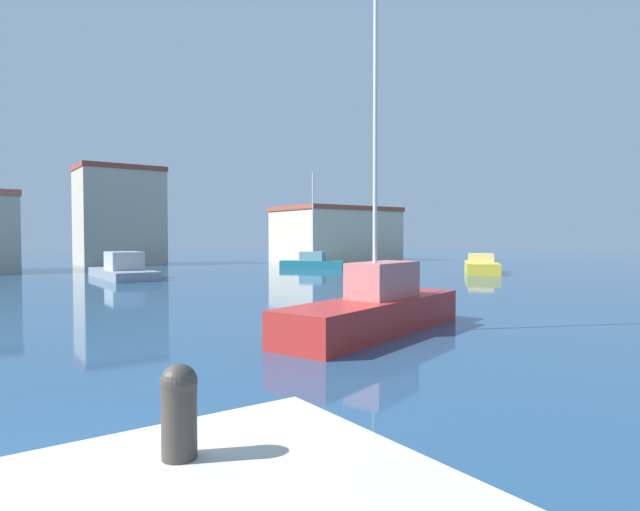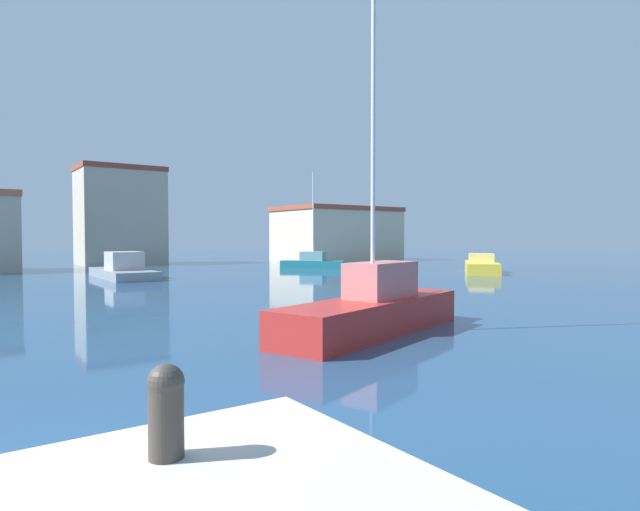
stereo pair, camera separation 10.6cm
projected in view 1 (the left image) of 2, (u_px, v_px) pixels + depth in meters
water at (280, 286)px, 29.70m from camera, size 160.00×160.00×0.00m
mooring_bollard at (179, 407)px, 3.78m from camera, size 0.27×0.27×0.68m
sailboat_teal_far_left at (313, 261)px, 46.91m from camera, size 4.83×5.47×8.42m
motorboat_grey_distant_east at (123, 269)px, 35.37m from camera, size 2.92×8.16×1.76m
sailboat_red_outer_mooring at (376, 307)px, 15.15m from camera, size 7.60×4.13×12.79m
motorboat_yellow_inner_mooring at (481, 266)px, 40.50m from camera, size 6.73×6.27×1.45m
waterfront_apartments at (120, 216)px, 53.48m from camera, size 8.04×5.66×9.78m
yacht_club at (336, 234)px, 62.23m from camera, size 13.15×9.30×6.20m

